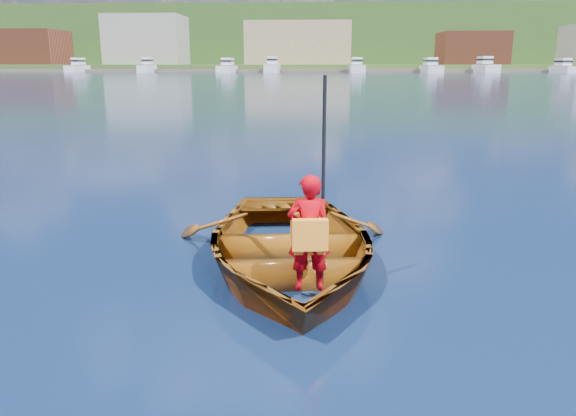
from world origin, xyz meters
The scene contains 8 objects.
ground centered at (0.00, 0.00, 0.00)m, with size 600.00×600.00×0.00m.
rowboat centered at (1.17, 0.39, 0.26)m, with size 3.27×4.27×0.82m.
child_paddler centered at (1.42, -0.48, 0.69)m, with size 0.45×0.37×2.07m.
shoreline centered at (0.00, 236.61, 10.32)m, with size 400.00×140.00×22.00m.
dock centered at (-5.56, 148.00, 0.40)m, with size 160.05×9.16×0.80m.
waterfront_buildings centered at (-7.74, 165.00, 7.74)m, with size 202.00×16.00×14.00m.
marina_yachts centered at (13.50, 143.33, 1.38)m, with size 147.20×13.57×4.28m.
hillside_trees centered at (43.30, 239.40, 18.47)m, with size 262.34×74.29×24.18m.
Camera 1 is at (1.50, -5.68, 2.27)m, focal length 35.00 mm.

